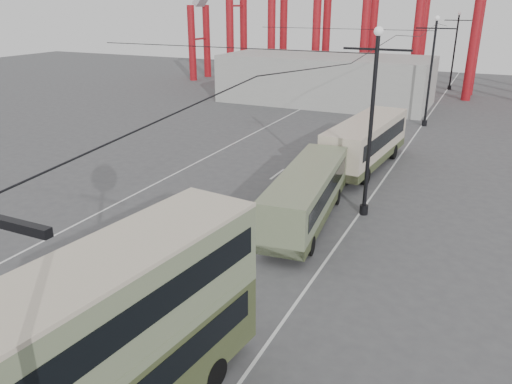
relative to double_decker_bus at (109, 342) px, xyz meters
The scene contains 9 objects.
road_markings 19.09m from the double_decker_bus, 103.21° to the left, with size 12.52×120.00×0.01m.
lamp_post_mid 16.92m from the double_decker_bus, 82.67° to the left, with size 3.20×0.44×9.32m.
lamp_post_far 38.79m from the double_decker_bus, 86.82° to the left, with size 3.20×0.44×9.32m.
lamp_post_distant 60.75m from the double_decker_bus, 87.97° to the left, with size 3.20×0.44×9.32m.
fairground_shed 46.65m from the double_decker_bus, 101.69° to the left, with size 22.00×10.00×5.00m, color #A8A9A3.
double_decker_bus is the anchor object (origin of this frame).
single_decker_green 14.43m from the double_decker_bus, 90.80° to the left, with size 3.27×9.89×2.74m.
single_decker_cream 24.51m from the double_decker_bus, 89.47° to the left, with size 3.38×10.40×3.18m.
pedestrian 11.43m from the double_decker_bus, 94.73° to the left, with size 0.67×0.44×1.83m, color black.
Camera 1 is at (10.78, -5.99, 10.34)m, focal length 35.00 mm.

